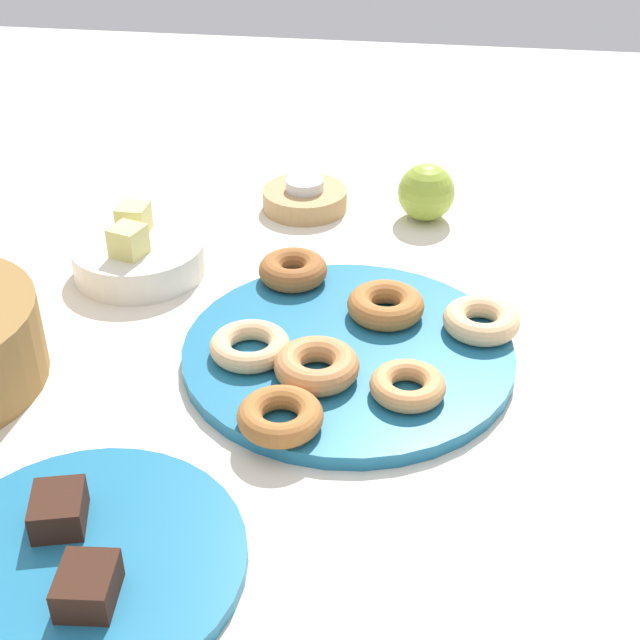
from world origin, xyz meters
TOP-DOWN VIEW (x-y plane):
  - ground_plane at (0.00, 0.00)m, footprint 2.40×2.40m
  - donut_plate at (0.00, 0.00)m, footprint 0.35×0.35m
  - donut_0 at (0.07, -0.03)m, footprint 0.11×0.11m
  - donut_1 at (-0.06, 0.02)m, footprint 0.10×0.10m
  - donut_2 at (-0.14, 0.05)m, footprint 0.10×0.10m
  - donut_3 at (-0.07, -0.07)m, footprint 0.08×0.08m
  - donut_4 at (0.05, -0.14)m, footprint 0.10×0.10m
  - donut_5 at (-0.03, 0.10)m, footprint 0.11×0.11m
  - donut_6 at (0.13, 0.08)m, footprint 0.10×0.10m
  - cake_plate at (-0.31, 0.17)m, footprint 0.26×0.26m
  - brownie_near at (-0.35, 0.15)m, footprint 0.05×0.05m
  - brownie_far at (-0.28, 0.20)m, footprint 0.06×0.05m
  - candle_holder at (0.35, 0.10)m, footprint 0.12×0.12m
  - tealight at (0.35, 0.10)m, footprint 0.05×0.05m
  - fruit_bowl at (0.14, 0.28)m, footprint 0.16×0.16m
  - melon_chunk_left at (0.12, 0.28)m, footprint 0.04×0.04m
  - melon_chunk_right at (0.17, 0.29)m, footprint 0.04×0.04m
  - apple at (0.35, -0.06)m, footprint 0.08×0.08m

SIDE VIEW (x-z plane):
  - ground_plane at x=0.00m, z-range 0.00..0.00m
  - cake_plate at x=-0.31m, z-range 0.00..0.01m
  - donut_plate at x=0.00m, z-range 0.00..0.02m
  - candle_holder at x=0.35m, z-range 0.00..0.03m
  - fruit_bowl at x=0.14m, z-range 0.00..0.04m
  - donut_3 at x=-0.07m, z-range 0.02..0.04m
  - donut_5 at x=-0.03m, z-range 0.02..0.04m
  - brownie_near at x=-0.35m, z-range 0.01..0.04m
  - brownie_far at x=-0.28m, z-range 0.01..0.04m
  - donut_2 at x=-0.14m, z-range 0.02..0.04m
  - donut_4 at x=0.05m, z-range 0.02..0.04m
  - donut_1 at x=-0.06m, z-range 0.02..0.04m
  - donut_0 at x=0.07m, z-range 0.02..0.04m
  - donut_6 at x=0.13m, z-range 0.02..0.04m
  - tealight at x=0.35m, z-range 0.03..0.04m
  - apple at x=0.35m, z-range 0.00..0.08m
  - melon_chunk_left at x=0.12m, z-range 0.04..0.08m
  - melon_chunk_right at x=0.17m, z-range 0.04..0.08m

